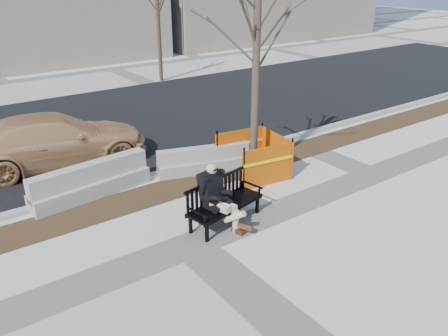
{
  "coord_description": "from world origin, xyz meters",
  "views": [
    {
      "loc": [
        -4.29,
        -7.14,
        5.47
      ],
      "look_at": [
        1.54,
        0.92,
        1.08
      ],
      "focal_mm": 36.41,
      "sensor_mm": 36.0,
      "label": 1
    }
  ],
  "objects_px": {
    "seated_man": "(216,226)",
    "sedan": "(59,164)",
    "jersey_barrier_left": "(93,195)",
    "bench": "(225,222)",
    "tree_fence": "(253,175)",
    "jersey_barrier_right": "(204,171)"
  },
  "relations": [
    {
      "from": "bench",
      "to": "jersey_barrier_left",
      "type": "distance_m",
      "value": 3.75
    },
    {
      "from": "bench",
      "to": "tree_fence",
      "type": "bearing_deg",
      "value": 26.24
    },
    {
      "from": "seated_man",
      "to": "sedan",
      "type": "height_order",
      "value": "seated_man"
    },
    {
      "from": "sedan",
      "to": "tree_fence",
      "type": "bearing_deg",
      "value": -124.67
    },
    {
      "from": "bench",
      "to": "jersey_barrier_right",
      "type": "xyz_separation_m",
      "value": [
        1.21,
        2.73,
        0.0
      ]
    },
    {
      "from": "tree_fence",
      "to": "jersey_barrier_left",
      "type": "bearing_deg",
      "value": 161.1
    },
    {
      "from": "jersey_barrier_left",
      "to": "jersey_barrier_right",
      "type": "height_order",
      "value": "jersey_barrier_left"
    },
    {
      "from": "sedan",
      "to": "jersey_barrier_left",
      "type": "distance_m",
      "value": 2.6
    },
    {
      "from": "sedan",
      "to": "jersey_barrier_right",
      "type": "bearing_deg",
      "value": -124.18
    },
    {
      "from": "bench",
      "to": "jersey_barrier_left",
      "type": "height_order",
      "value": "bench"
    },
    {
      "from": "bench",
      "to": "sedan",
      "type": "xyz_separation_m",
      "value": [
        -2.06,
        5.77,
        0.0
      ]
    },
    {
      "from": "sedan",
      "to": "jersey_barrier_right",
      "type": "xyz_separation_m",
      "value": [
        3.27,
        -3.04,
        0.0
      ]
    },
    {
      "from": "jersey_barrier_right",
      "to": "bench",
      "type": "bearing_deg",
      "value": -96.67
    },
    {
      "from": "tree_fence",
      "to": "sedan",
      "type": "xyz_separation_m",
      "value": [
        -4.3,
        4.05,
        0.0
      ]
    },
    {
      "from": "seated_man",
      "to": "jersey_barrier_left",
      "type": "bearing_deg",
      "value": 107.58
    },
    {
      "from": "tree_fence",
      "to": "jersey_barrier_left",
      "type": "relative_size",
      "value": 1.93
    },
    {
      "from": "jersey_barrier_left",
      "to": "seated_man",
      "type": "bearing_deg",
      "value": -67.62
    },
    {
      "from": "seated_man",
      "to": "tree_fence",
      "type": "relative_size",
      "value": 0.25
    },
    {
      "from": "bench",
      "to": "tree_fence",
      "type": "height_order",
      "value": "tree_fence"
    },
    {
      "from": "bench",
      "to": "jersey_barrier_left",
      "type": "xyz_separation_m",
      "value": [
        -2.01,
        3.17,
        0.0
      ]
    },
    {
      "from": "sedan",
      "to": "jersey_barrier_left",
      "type": "height_order",
      "value": "sedan"
    },
    {
      "from": "jersey_barrier_left",
      "to": "jersey_barrier_right",
      "type": "distance_m",
      "value": 3.25
    }
  ]
}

